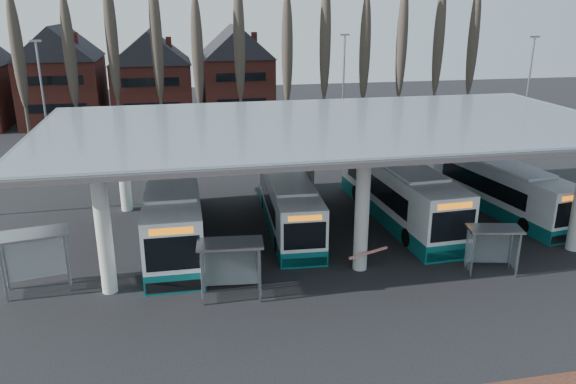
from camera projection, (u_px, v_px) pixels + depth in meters
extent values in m
plane|color=black|center=(377.00, 292.00, 25.73)|extent=(140.00, 140.00, 0.00)
cylinder|color=silver|center=(104.00, 231.00, 24.88)|extent=(0.70, 0.70, 6.00)
cylinder|color=silver|center=(123.00, 165.00, 35.11)|extent=(0.70, 0.70, 6.00)
cylinder|color=silver|center=(362.00, 212.00, 27.11)|extent=(0.70, 0.70, 6.00)
cylinder|color=silver|center=(309.00, 155.00, 37.34)|extent=(0.70, 0.70, 6.00)
cylinder|color=silver|center=(475.00, 147.00, 39.57)|extent=(0.70, 0.70, 6.00)
cube|color=gray|center=(333.00, 124.00, 31.19)|extent=(32.00, 16.00, 0.12)
cube|color=silver|center=(333.00, 122.00, 31.17)|extent=(31.50, 15.50, 0.04)
cone|color=#473D33|center=(20.00, 67.00, 50.05)|extent=(0.36, 0.36, 14.50)
ellipsoid|color=#473D33|center=(17.00, 47.00, 49.50)|extent=(1.10, 1.10, 11.02)
cone|color=#473D33|center=(67.00, 66.00, 50.79)|extent=(0.36, 0.36, 14.50)
ellipsoid|color=#473D33|center=(65.00, 46.00, 50.24)|extent=(1.10, 1.10, 11.02)
cone|color=#473D33|center=(113.00, 65.00, 51.53)|extent=(0.36, 0.36, 14.50)
ellipsoid|color=#473D33|center=(111.00, 46.00, 50.98)|extent=(1.10, 1.10, 11.02)
cone|color=#473D33|center=(157.00, 64.00, 52.27)|extent=(0.36, 0.36, 14.50)
ellipsoid|color=#473D33|center=(156.00, 45.00, 51.72)|extent=(1.10, 1.10, 11.02)
cone|color=#473D33|center=(201.00, 64.00, 53.02)|extent=(0.36, 0.36, 14.50)
ellipsoid|color=#473D33|center=(200.00, 45.00, 52.46)|extent=(1.10, 1.10, 11.02)
cone|color=#473D33|center=(243.00, 63.00, 53.76)|extent=(0.36, 0.36, 14.50)
ellipsoid|color=#473D33|center=(242.00, 44.00, 53.21)|extent=(1.10, 1.10, 11.02)
cone|color=#473D33|center=(284.00, 62.00, 54.50)|extent=(0.36, 0.36, 14.50)
ellipsoid|color=#473D33|center=(284.00, 43.00, 53.95)|extent=(1.10, 1.10, 11.02)
cone|color=#473D33|center=(323.00, 61.00, 55.24)|extent=(0.36, 0.36, 14.50)
ellipsoid|color=#473D33|center=(324.00, 43.00, 54.69)|extent=(1.10, 1.10, 11.02)
cone|color=#473D33|center=(362.00, 60.00, 55.98)|extent=(0.36, 0.36, 14.50)
ellipsoid|color=#473D33|center=(363.00, 42.00, 55.43)|extent=(1.10, 1.10, 11.02)
cone|color=#473D33|center=(400.00, 60.00, 56.73)|extent=(0.36, 0.36, 14.50)
ellipsoid|color=#473D33|center=(401.00, 42.00, 56.17)|extent=(1.10, 1.10, 11.02)
cone|color=#473D33|center=(437.00, 59.00, 57.47)|extent=(0.36, 0.36, 14.50)
ellipsoid|color=#473D33|center=(438.00, 41.00, 56.92)|extent=(1.10, 1.10, 11.02)
cone|color=#473D33|center=(473.00, 58.00, 58.21)|extent=(0.36, 0.36, 14.50)
ellipsoid|color=#473D33|center=(474.00, 41.00, 57.66)|extent=(1.10, 1.10, 11.02)
cube|color=maroon|center=(64.00, 91.00, 61.75)|extent=(8.00, 10.00, 7.00)
pyramid|color=black|center=(56.00, 25.00, 59.53)|extent=(8.30, 10.30, 3.50)
cube|color=maroon|center=(153.00, 89.00, 63.51)|extent=(8.00, 10.00, 7.00)
pyramid|color=black|center=(148.00, 24.00, 61.29)|extent=(8.30, 10.30, 3.50)
cube|color=maroon|center=(236.00, 86.00, 65.27)|extent=(8.00, 10.00, 7.00)
pyramid|color=black|center=(235.00, 24.00, 63.05)|extent=(8.30, 10.30, 3.50)
cylinder|color=slate|center=(45.00, 112.00, 41.27)|extent=(0.16, 0.16, 10.00)
cube|color=slate|center=(35.00, 41.00, 39.65)|extent=(0.80, 0.15, 0.15)
cylinder|color=slate|center=(343.00, 95.00, 49.44)|extent=(0.16, 0.16, 10.00)
cube|color=slate|center=(345.00, 35.00, 47.83)|extent=(0.80, 0.15, 0.15)
cylinder|color=slate|center=(526.00, 100.00, 46.46)|extent=(0.16, 0.16, 10.00)
cube|color=slate|center=(535.00, 37.00, 44.84)|extent=(0.80, 0.15, 0.15)
cube|color=white|center=(173.00, 206.00, 31.02)|extent=(2.88, 13.03, 3.03)
cube|color=#0C5B5B|center=(175.00, 231.00, 31.48)|extent=(2.90, 13.05, 0.98)
cube|color=white|center=(172.00, 179.00, 30.52)|extent=(2.56, 7.83, 0.20)
cube|color=black|center=(173.00, 201.00, 31.49)|extent=(2.89, 9.39, 1.19)
cube|color=black|center=(173.00, 254.00, 24.96)|extent=(2.43, 0.09, 1.63)
cube|color=black|center=(174.00, 172.00, 37.02)|extent=(2.35, 0.09, 1.30)
cube|color=orange|center=(171.00, 231.00, 24.62)|extent=(1.94, 0.07, 0.33)
cube|color=black|center=(175.00, 286.00, 25.49)|extent=(2.63, 0.11, 0.54)
cylinder|color=black|center=(149.00, 263.00, 27.41)|extent=(0.31, 1.04, 1.04)
cylinder|color=black|center=(201.00, 259.00, 27.86)|extent=(0.31, 1.04, 1.04)
cylinder|color=black|center=(155.00, 209.00, 34.78)|extent=(0.31, 1.04, 1.04)
cylinder|color=black|center=(195.00, 206.00, 35.23)|extent=(0.31, 1.04, 1.04)
cube|color=white|center=(288.00, 199.00, 32.85)|extent=(2.98, 11.40, 2.64)
cube|color=#0C5B5B|center=(288.00, 220.00, 33.25)|extent=(3.00, 11.42, 0.85)
cube|color=white|center=(288.00, 177.00, 32.41)|extent=(2.51, 6.88, 0.17)
cube|color=black|center=(287.00, 195.00, 33.26)|extent=(2.86, 8.25, 1.04)
cube|color=black|center=(305.00, 236.00, 27.55)|extent=(2.11, 0.17, 1.41)
cube|color=black|center=(276.00, 171.00, 38.10)|extent=(2.04, 0.16, 1.13)
cube|color=orange|center=(305.00, 218.00, 27.25)|extent=(1.68, 0.13, 0.28)
cube|color=black|center=(305.00, 262.00, 28.01)|extent=(2.28, 0.19, 0.47)
cylinder|color=black|center=(278.00, 245.00, 29.74)|extent=(0.31, 0.92, 0.90)
cylinder|color=black|center=(318.00, 242.00, 30.03)|extent=(0.31, 0.92, 0.90)
cylinder|color=black|center=(264.00, 202.00, 36.18)|extent=(0.31, 0.92, 0.90)
cylinder|color=black|center=(297.00, 200.00, 36.48)|extent=(0.31, 0.92, 0.90)
cube|color=white|center=(399.00, 188.00, 34.07)|extent=(3.34, 12.99, 3.00)
cube|color=#0C5B5B|center=(397.00, 211.00, 34.53)|extent=(3.36, 13.01, 0.97)
cube|color=white|center=(400.00, 164.00, 33.58)|extent=(2.82, 7.83, 0.19)
cube|color=black|center=(395.00, 184.00, 34.53)|extent=(3.21, 9.39, 1.18)
cube|color=black|center=(453.00, 226.00, 28.15)|extent=(2.41, 0.18, 1.61)
cube|color=black|center=(361.00, 160.00, 39.94)|extent=(2.33, 0.17, 1.29)
cube|color=orange|center=(455.00, 206.00, 27.81)|extent=(1.92, 0.14, 0.32)
cube|color=black|center=(450.00, 255.00, 28.67)|extent=(2.60, 0.21, 0.54)
cylinder|color=black|center=(408.00, 237.00, 30.48)|extent=(0.35, 1.04, 1.03)
cylinder|color=black|center=(449.00, 233.00, 31.05)|extent=(0.35, 1.04, 1.03)
cylinder|color=black|center=(357.00, 193.00, 37.69)|extent=(0.35, 1.04, 1.03)
cylinder|color=black|center=(391.00, 190.00, 38.26)|extent=(0.35, 1.04, 1.03)
cube|color=white|center=(501.00, 185.00, 35.51)|extent=(4.02, 11.55, 2.64)
cube|color=#0C5B5B|center=(499.00, 204.00, 35.91)|extent=(4.05, 11.58, 0.85)
cube|color=white|center=(504.00, 164.00, 35.08)|extent=(3.13, 7.04, 0.17)
cube|color=black|center=(496.00, 181.00, 35.90)|extent=(3.60, 8.42, 1.04)
cube|color=black|center=(571.00, 214.00, 30.45)|extent=(2.10, 0.36, 1.42)
cube|color=black|center=(448.00, 161.00, 40.52)|extent=(2.03, 0.35, 1.13)
cube|color=orange|center=(574.00, 197.00, 30.15)|extent=(1.67, 0.29, 0.28)
cube|color=black|center=(567.00, 238.00, 30.91)|extent=(2.27, 0.41, 0.47)
cylinder|color=black|center=(525.00, 225.00, 32.35)|extent=(0.39, 0.93, 0.91)
cylinder|color=black|center=(555.00, 220.00, 33.05)|extent=(0.39, 0.93, 0.91)
cylinder|color=black|center=(453.00, 190.00, 38.51)|extent=(0.39, 0.93, 0.91)
cylinder|color=black|center=(480.00, 187.00, 39.20)|extent=(0.39, 0.93, 0.91)
cube|color=gray|center=(3.00, 274.00, 24.51)|extent=(0.10, 0.10, 2.74)
cube|color=gray|center=(67.00, 264.00, 25.44)|extent=(0.10, 0.10, 2.74)
cube|color=gray|center=(5.00, 262.00, 25.57)|extent=(0.10, 0.10, 2.74)
cube|color=gray|center=(67.00, 253.00, 26.50)|extent=(0.10, 0.10, 2.74)
cube|color=gray|center=(32.00, 234.00, 25.06)|extent=(3.29, 2.07, 0.11)
cube|color=silver|center=(36.00, 256.00, 26.07)|extent=(2.59, 0.52, 2.19)
cube|color=silver|center=(3.00, 267.00, 25.01)|extent=(0.26, 1.19, 2.19)
cube|color=silver|center=(68.00, 257.00, 25.97)|extent=(0.26, 1.19, 2.19)
cube|color=gray|center=(202.00, 279.00, 24.22)|extent=(0.09, 0.09, 2.58)
cube|color=gray|center=(260.00, 276.00, 24.47)|extent=(0.09, 0.09, 2.58)
cube|color=gray|center=(203.00, 267.00, 25.29)|extent=(0.09, 0.09, 2.58)
cube|color=gray|center=(258.00, 265.00, 25.54)|extent=(0.09, 0.09, 2.58)
cube|color=gray|center=(230.00, 244.00, 24.45)|extent=(3.01, 1.71, 0.10)
cube|color=silver|center=(231.00, 264.00, 25.45)|extent=(2.47, 0.27, 2.07)
cube|color=silver|center=(202.00, 272.00, 24.74)|extent=(0.15, 1.14, 2.07)
cube|color=silver|center=(260.00, 269.00, 24.99)|extent=(0.15, 1.14, 2.07)
cube|color=gray|center=(473.00, 255.00, 26.84)|extent=(0.09, 0.09, 2.27)
cube|color=gray|center=(518.00, 256.00, 26.81)|extent=(0.09, 0.09, 2.27)
cube|color=gray|center=(467.00, 247.00, 27.79)|extent=(0.09, 0.09, 2.27)
cube|color=gray|center=(511.00, 247.00, 27.75)|extent=(0.09, 0.09, 2.27)
cube|color=gray|center=(495.00, 229.00, 26.93)|extent=(2.75, 1.78, 0.09)
cube|color=silver|center=(489.00, 246.00, 27.80)|extent=(2.13, 0.50, 1.81)
cube|color=silver|center=(469.00, 250.00, 27.30)|extent=(0.25, 0.98, 1.81)
cube|color=silver|center=(516.00, 251.00, 27.27)|extent=(0.25, 0.98, 1.81)
cube|color=black|center=(365.00, 256.00, 28.01)|extent=(0.09, 0.09, 1.19)
cube|color=red|center=(369.00, 253.00, 27.37)|extent=(2.26, 0.98, 0.11)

